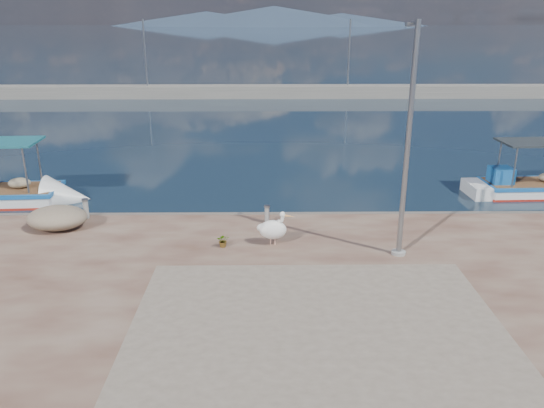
{
  "coord_description": "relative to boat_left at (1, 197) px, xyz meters",
  "views": [
    {
      "loc": [
        -0.21,
        -13.91,
        7.5
      ],
      "look_at": [
        0.0,
        3.8,
        1.3
      ],
      "focal_mm": 35.0,
      "sensor_mm": 36.0,
      "label": 1
    }
  ],
  "objects": [
    {
      "name": "lamp_post",
      "position": [
        15.57,
        -6.53,
        3.55
      ],
      "size": [
        0.44,
        0.96,
        7.0
      ],
      "color": "gray",
      "rests_on": "quay"
    },
    {
      "name": "breakwater",
      "position": [
        11.61,
        32.18,
        0.36
      ],
      "size": [
        120.0,
        2.2,
        7.5
      ],
      "color": "gray",
      "rests_on": "ground"
    },
    {
      "name": "pelican",
      "position": [
        11.64,
        -5.77,
        0.8
      ],
      "size": [
        1.23,
        0.71,
        1.17
      ],
      "rotation": [
        0.0,
        0.0,
        -0.2
      ],
      "color": "tan",
      "rests_on": "quay"
    },
    {
      "name": "mountains",
      "position": [
        16.01,
        642.18,
        9.26
      ],
      "size": [
        370.0,
        280.0,
        22.0
      ],
      "color": "#28384C",
      "rests_on": "ground"
    },
    {
      "name": "boat_left",
      "position": [
        0.0,
        0.0,
        0.0
      ],
      "size": [
        6.67,
        2.54,
        3.15
      ],
      "rotation": [
        0.0,
        0.0,
        0.06
      ],
      "color": "white",
      "rests_on": "ground"
    },
    {
      "name": "ground",
      "position": [
        11.61,
        -7.82,
        -0.25
      ],
      "size": [
        1400.0,
        1400.0,
        0.0
      ],
      "primitive_type": "plane",
      "color": "#162635",
      "rests_on": "ground"
    },
    {
      "name": "potted_plant",
      "position": [
        10.01,
        -5.93,
        0.47
      ],
      "size": [
        0.41,
        0.36,
        0.44
      ],
      "primitive_type": "imported",
      "rotation": [
        0.0,
        0.0,
        0.05
      ],
      "color": "#33722D",
      "rests_on": "quay"
    },
    {
      "name": "net_pile_b",
      "position": [
        4.06,
        -4.27,
        0.66
      ],
      "size": [
        2.07,
        1.61,
        0.8
      ],
      "primitive_type": "ellipsoid",
      "color": "gray",
      "rests_on": "quay"
    },
    {
      "name": "boat_right",
      "position": [
        23.29,
        0.88,
        -0.02
      ],
      "size": [
        5.99,
        2.16,
        2.85
      ],
      "rotation": [
        0.0,
        0.0,
        0.04
      ],
      "color": "white",
      "rests_on": "ground"
    },
    {
      "name": "bollard_near",
      "position": [
        11.43,
        -3.82,
        0.62
      ],
      "size": [
        0.22,
        0.22,
        0.67
      ],
      "color": "gray",
      "rests_on": "quay"
    },
    {
      "name": "quay_patch",
      "position": [
        12.61,
        -10.82,
        0.26
      ],
      "size": [
        9.0,
        7.0,
        0.01
      ],
      "primitive_type": "cube",
      "color": "gray",
      "rests_on": "quay"
    },
    {
      "name": "bollard_far",
      "position": [
        4.73,
        -3.22,
        0.66
      ],
      "size": [
        0.24,
        0.24,
        0.74
      ],
      "color": "gray",
      "rests_on": "quay"
    }
  ]
}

